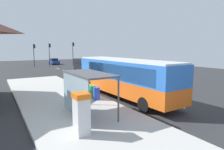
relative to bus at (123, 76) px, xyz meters
The scene contains 21 objects.
ground_plane 11.77m from the bus, 81.53° to the left, with size 56.00×92.00×0.04m, color #2D2D30.
sidewalk_platform 5.03m from the bus, behind, with size 6.20×30.00×0.18m, color beige.
lane_stripe_seg_1 4.42m from the bus, 60.76° to the right, with size 0.16×2.20×0.01m, color silver.
lane_stripe_seg_2 3.07m from the bus, 37.28° to the left, with size 0.16×2.20×0.01m, color silver.
lane_stripe_seg_3 7.03m from the bus, 73.18° to the left, with size 0.16×2.20×0.01m, color silver.
lane_stripe_seg_4 11.80m from the bus, 80.31° to the left, with size 0.16×2.20×0.01m, color silver.
lane_stripe_seg_5 16.71m from the bus, 83.21° to the left, with size 0.16×2.20×0.01m, color silver.
lane_stripe_seg_6 21.66m from the bus, 84.78° to the left, with size 0.16×2.20×0.01m, color silver.
lane_stripe_seg_7 26.63m from the bus, 85.76° to the left, with size 0.16×2.20×0.01m, color silver.
bus is the anchor object (origin of this frame).
white_van 17.36m from the bus, 76.97° to the left, with size 2.08×5.22×2.30m.
sedan_near 37.01m from the bus, 83.77° to the left, with size 1.87×4.41×1.52m.
ticket_machine 7.73m from the bus, 138.95° to the right, with size 0.66×0.76×1.94m.
recycling_bin_blue 2.76m from the bus, behind, with size 0.52×0.52×0.95m, color blue.
recycling_bin_green 2.85m from the bus, 163.92° to the left, with size 0.52×0.52×0.95m, color green.
recycling_bin_yellow 3.10m from the bus, 150.33° to the left, with size 0.52×0.52×0.95m, color yellow.
recycling_bin_orange 3.48m from the bus, 139.60° to the left, with size 0.52×0.52×0.95m, color orange.
traffic_light_near_side 32.18m from the bus, 77.04° to the left, with size 0.49×0.28×5.47m.
traffic_light_far_side 32.18m from the bus, 92.47° to the left, with size 0.49×0.28×4.99m.
traffic_light_median 33.02m from the bus, 86.33° to the left, with size 0.49×0.28×5.18m.
bus_shelter 5.44m from the bus, 149.79° to the right, with size 1.80×4.00×2.50m.
Camera 1 is at (-10.72, -10.44, 4.10)m, focal length 31.05 mm.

